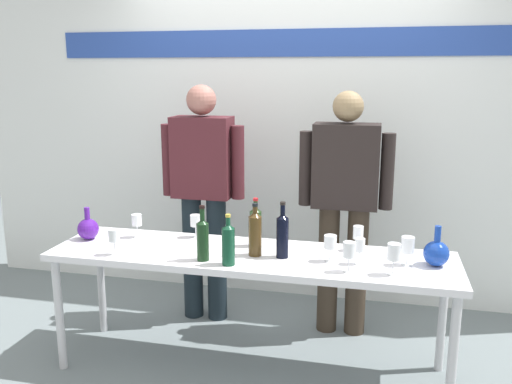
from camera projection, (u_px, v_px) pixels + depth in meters
name	position (u px, v px, depth m)	size (l,w,h in m)	color
ground_plane	(250.00, 368.00, 3.31)	(10.00, 10.00, 0.00)	slate
back_wall	(288.00, 108.00, 4.16)	(5.24, 0.11, 3.00)	white
display_table	(250.00, 263.00, 3.16)	(2.37, 0.60, 0.75)	white
decanter_blue_left	(88.00, 228.00, 3.40)	(0.13, 0.13, 0.21)	#4D1A8D
decanter_blue_right	(436.00, 253.00, 2.93)	(0.14, 0.14, 0.23)	#15399D
presenter_left	(203.00, 189.00, 3.81)	(0.60, 0.22, 1.70)	black
presenter_right	(345.00, 198.00, 3.59)	(0.62, 0.22, 1.66)	#372C21
wine_bottle_0	(255.00, 232.00, 3.09)	(0.08, 0.08, 0.31)	#433014
wine_bottle_1	(255.00, 225.00, 3.25)	(0.07, 0.07, 0.30)	#233B1B
wine_bottle_2	(228.00, 243.00, 2.94)	(0.07, 0.07, 0.29)	#0F3F28
wine_bottle_3	(203.00, 238.00, 3.01)	(0.07, 0.07, 0.32)	#153218
wine_bottle_4	(282.00, 234.00, 3.05)	(0.07, 0.07, 0.33)	black
wine_glass_left_0	(114.00, 236.00, 3.10)	(0.06, 0.06, 0.15)	white
wine_glass_left_1	(196.00, 221.00, 3.43)	(0.07, 0.07, 0.15)	white
wine_glass_left_2	(137.00, 221.00, 3.43)	(0.06, 0.06, 0.15)	white
wine_glass_right_0	(394.00, 252.00, 2.79)	(0.07, 0.07, 0.17)	white
wine_glass_right_1	(360.00, 246.00, 2.95)	(0.06, 0.06, 0.15)	white
wine_glass_right_2	(358.00, 233.00, 3.18)	(0.06, 0.06, 0.15)	white
wine_glass_right_3	(349.00, 250.00, 2.83)	(0.07, 0.07, 0.17)	white
wine_glass_right_4	(408.00, 245.00, 2.93)	(0.07, 0.07, 0.16)	white
wine_glass_right_5	(330.00, 242.00, 3.00)	(0.07, 0.07, 0.15)	white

